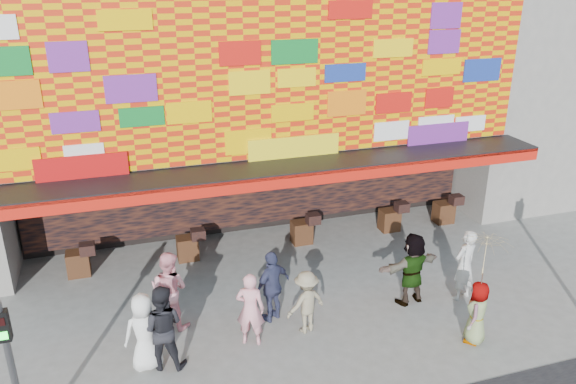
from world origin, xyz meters
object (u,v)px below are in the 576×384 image
object	(u,v)px
ped_d	(306,302)
parasol	(485,256)
ped_f	(412,269)
ped_c	(162,327)
ped_i	(169,290)
ped_a	(145,332)
signal_left	(10,361)
ped_e	(272,286)
ped_h	(465,265)
ped_b	(250,309)
ped_g	(477,313)

from	to	relation	value
ped_d	parasol	bearing A→B (deg)	140.07
ped_f	parasol	world-z (taller)	parasol
ped_c	ped_i	size ratio (longest dim) A/B	1.00
ped_c	ped_d	bearing A→B (deg)	-157.58
ped_a	ped_c	bearing A→B (deg)	160.88
signal_left	ped_e	xyz separation A→B (m)	(5.22, 2.46, -0.96)
ped_f	ped_i	bearing A→B (deg)	-17.39
ped_c	ped_h	bearing A→B (deg)	-159.18
ped_i	ped_a	bearing A→B (deg)	100.37
ped_c	parasol	world-z (taller)	parasol
ped_a	parasol	xyz separation A→B (m)	(7.14, -1.34, 1.31)
ped_e	ped_i	bearing A→B (deg)	-39.85
ped_f	ped_h	size ratio (longest dim) A/B	1.00
ped_c	ped_i	xyz separation A→B (m)	(0.31, 1.45, 0.00)
signal_left	ped_f	xyz separation A→B (m)	(8.75, 2.13, -0.91)
ped_b	ped_i	world-z (taller)	ped_i
ped_f	ped_g	xyz separation A→B (m)	(0.58, -1.89, -0.19)
ped_h	ped_i	world-z (taller)	ped_i
ped_c	ped_g	size ratio (longest dim) A/B	1.27
signal_left	ped_e	size ratio (longest dim) A/B	1.66
ped_g	parasol	world-z (taller)	parasol
ped_d	parasol	distance (m)	4.08
ped_e	ped_g	size ratio (longest dim) A/B	1.20
ped_d	ped_g	distance (m)	3.83
ped_b	ped_c	world-z (taller)	ped_c
ped_a	ped_i	size ratio (longest dim) A/B	0.91
ped_d	ped_f	size ratio (longest dim) A/B	0.81
ped_e	ped_a	bearing A→B (deg)	-11.59
ped_f	ped_i	world-z (taller)	ped_i
ped_e	ped_f	world-z (taller)	ped_f
ped_a	ped_f	xyz separation A→B (m)	(6.55, 0.56, 0.07)
ped_d	signal_left	bearing A→B (deg)	0.62
ped_b	ped_g	size ratio (longest dim) A/B	1.17
ped_e	ped_f	bearing A→B (deg)	146.71
signal_left	ped_e	world-z (taller)	signal_left
ped_h	signal_left	bearing A→B (deg)	-6.14
ped_d	ped_b	bearing A→B (deg)	-13.69
ped_g	parasol	xyz separation A→B (m)	(0.00, -0.00, 1.43)
signal_left	ped_e	bearing A→B (deg)	25.25
ped_c	ped_e	xyz separation A→B (m)	(2.67, 0.95, -0.05)
ped_a	ped_b	distance (m)	2.30
ped_b	ped_c	bearing A→B (deg)	29.56
ped_b	ped_e	xyz separation A→B (m)	(0.73, 0.75, 0.02)
ped_c	ped_d	distance (m)	3.29
ped_c	parasol	distance (m)	7.01
ped_c	ped_i	world-z (taller)	ped_i
ped_a	ped_f	distance (m)	6.58
ped_f	ped_b	bearing A→B (deg)	-3.77
signal_left	ped_i	xyz separation A→B (m)	(2.86, 2.96, -0.90)
ped_f	ped_c	bearing A→B (deg)	-3.66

